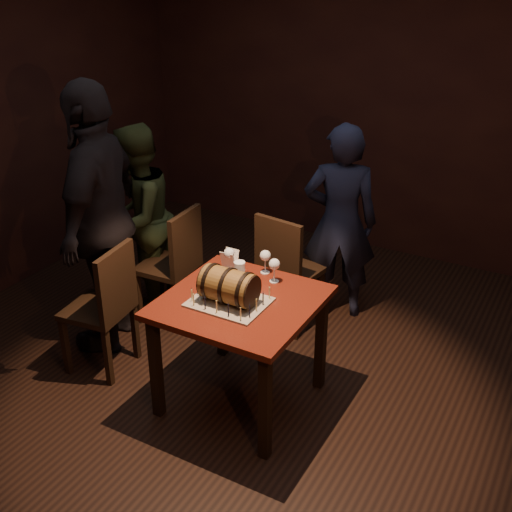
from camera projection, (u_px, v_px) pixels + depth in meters
name	position (u px, v px, depth m)	size (l,w,h in m)	color
room_shell	(249.00, 189.00, 3.72)	(5.04, 5.04, 2.80)	black
pub_table	(241.00, 315.00, 3.92)	(0.90, 0.90, 0.75)	#45120B
cake_board	(229.00, 302.00, 3.83)	(0.45, 0.35, 0.01)	gray
barrel_cake	(229.00, 286.00, 3.78)	(0.38, 0.22, 0.22)	brown
birthday_candles	(229.00, 295.00, 3.81)	(0.40, 0.30, 0.09)	#FDF197
wine_glass_left	(229.00, 254.00, 4.16)	(0.07, 0.07, 0.16)	silver
wine_glass_mid	(265.00, 257.00, 4.13)	(0.07, 0.07, 0.16)	silver
wine_glass_right	(274.00, 265.00, 4.02)	(0.07, 0.07, 0.16)	silver
pint_of_ale	(240.00, 273.00, 4.02)	(0.07, 0.07, 0.15)	silver
menu_card	(230.00, 260.00, 4.20)	(0.10, 0.05, 0.13)	white
chair_back	(286.00, 266.00, 4.76)	(0.45, 0.45, 0.93)	black
chair_left_rear	(176.00, 260.00, 4.85)	(0.42, 0.42, 0.93)	black
chair_left_front	(106.00, 303.00, 4.28)	(0.45, 0.45, 0.93)	black
person_back	(340.00, 223.00, 4.87)	(0.56, 0.37, 1.54)	#181B30
person_left_rear	(137.00, 219.00, 5.01)	(0.72, 0.56, 1.49)	#343D1E
person_left_front	(101.00, 219.00, 4.43)	(1.13, 0.47, 1.93)	black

